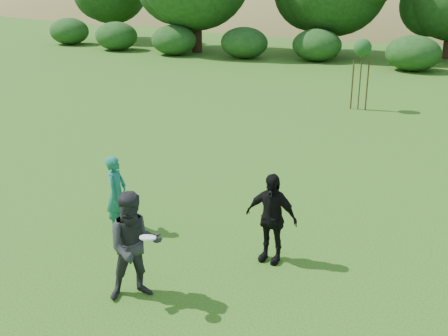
% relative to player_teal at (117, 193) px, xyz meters
% --- Properties ---
extents(ground, '(120.00, 120.00, 0.00)m').
position_rel_player_teal_xyz_m(ground, '(1.73, -1.19, -0.84)').
color(ground, '#19470C').
rests_on(ground, ground).
extents(player_teal, '(0.53, 0.69, 1.69)m').
position_rel_player_teal_xyz_m(player_teal, '(0.00, 0.00, 0.00)').
color(player_teal, '#176953').
rests_on(player_teal, ground).
extents(player_grey, '(1.20, 1.18, 1.96)m').
position_rel_player_teal_xyz_m(player_grey, '(1.85, -2.12, 0.13)').
color(player_grey, '#28282A').
rests_on(player_grey, ground).
extents(player_black, '(1.09, 0.53, 1.81)m').
position_rel_player_teal_xyz_m(player_black, '(3.52, 0.07, 0.06)').
color(player_black, black).
rests_on(player_black, ground).
extents(frisbee, '(0.27, 0.27, 0.07)m').
position_rel_player_teal_xyz_m(frisbee, '(2.29, -2.37, 0.50)').
color(frisbee, white).
rests_on(frisbee, ground).
extents(sapling, '(0.70, 0.70, 2.85)m').
position_rel_player_teal_xyz_m(sapling, '(2.46, 13.46, 1.58)').
color(sapling, '#372715').
rests_on(sapling, ground).
extents(hillside, '(150.00, 72.00, 52.00)m').
position_rel_player_teal_xyz_m(hillside, '(1.17, 67.26, -12.81)').
color(hillside, olive).
rests_on(hillside, ground).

